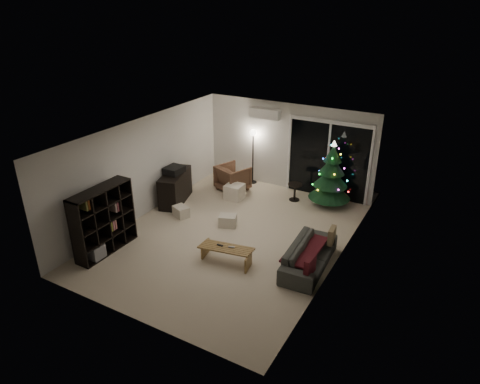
% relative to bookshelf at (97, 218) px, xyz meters
% --- Properties ---
extents(room, '(6.50, 7.51, 2.60)m').
position_rel_bookshelf_xyz_m(room, '(2.71, 3.33, 0.27)').
color(room, beige).
rests_on(room, ground).
extents(bookshelf, '(0.54, 1.53, 1.50)m').
position_rel_bookshelf_xyz_m(bookshelf, '(0.00, 0.00, 0.00)').
color(bookshelf, black).
rests_on(bookshelf, floor).
extents(media_cabinet, '(0.88, 1.43, 0.84)m').
position_rel_bookshelf_xyz_m(media_cabinet, '(0.00, 2.74, -0.33)').
color(media_cabinet, black).
rests_on(media_cabinet, floor).
extents(stereo, '(0.43, 0.50, 0.18)m').
position_rel_bookshelf_xyz_m(stereo, '(0.00, 2.74, 0.18)').
color(stereo, black).
rests_on(stereo, media_cabinet).
extents(armchair, '(1.03, 1.05, 0.75)m').
position_rel_bookshelf_xyz_m(armchair, '(0.97, 4.18, -0.38)').
color(armchair, '#562F23').
rests_on(armchair, floor).
extents(ottoman, '(0.48, 0.48, 0.42)m').
position_rel_bookshelf_xyz_m(ottoman, '(1.31, 3.68, -0.54)').
color(ottoman, beige).
rests_on(ottoman, floor).
extents(cardboard_box_a, '(0.47, 0.42, 0.28)m').
position_rel_bookshelf_xyz_m(cardboard_box_a, '(0.65, 2.09, -0.61)').
color(cardboard_box_a, beige).
rests_on(cardboard_box_a, floor).
extents(cardboard_box_b, '(0.50, 0.44, 0.29)m').
position_rel_bookshelf_xyz_m(cardboard_box_b, '(1.95, 2.25, -0.60)').
color(cardboard_box_b, beige).
rests_on(cardboard_box_b, floor).
extents(side_table, '(0.51, 0.51, 0.48)m').
position_rel_bookshelf_xyz_m(side_table, '(2.80, 4.41, -0.51)').
color(side_table, black).
rests_on(side_table, floor).
extents(floor_lamp, '(0.25, 0.25, 1.58)m').
position_rel_bookshelf_xyz_m(floor_lamp, '(1.22, 4.93, 0.04)').
color(floor_lamp, black).
rests_on(floor_lamp, floor).
extents(sofa, '(0.83, 1.88, 0.54)m').
position_rel_bookshelf_xyz_m(sofa, '(4.30, 1.58, -0.48)').
color(sofa, '#2C2D2B').
rests_on(sofa, floor).
extents(sofa_throw, '(0.57, 1.32, 0.04)m').
position_rel_bookshelf_xyz_m(sofa_throw, '(4.20, 1.58, -0.36)').
color(sofa_throw, '#591725').
rests_on(sofa_throw, sofa).
extents(cushion_a, '(0.14, 0.36, 0.35)m').
position_rel_bookshelf_xyz_m(cushion_a, '(4.55, 2.23, -0.26)').
color(cushion_a, '#8F755C').
rests_on(cushion_a, sofa).
extents(cushion_b, '(0.13, 0.36, 0.35)m').
position_rel_bookshelf_xyz_m(cushion_b, '(4.55, 0.93, -0.26)').
color(cushion_b, '#591725').
rests_on(cushion_b, sofa).
extents(coffee_table, '(1.17, 0.58, 0.35)m').
position_rel_bookshelf_xyz_m(coffee_table, '(2.72, 0.90, -0.57)').
color(coffee_table, brown).
rests_on(coffee_table, floor).
extents(remote_a, '(0.14, 0.04, 0.02)m').
position_rel_bookshelf_xyz_m(remote_a, '(2.57, 0.90, -0.39)').
color(remote_a, black).
rests_on(remote_a, coffee_table).
extents(remote_b, '(0.14, 0.08, 0.02)m').
position_rel_bookshelf_xyz_m(remote_b, '(2.82, 0.95, -0.39)').
color(remote_b, slate).
rests_on(remote_b, coffee_table).
extents(christmas_tree, '(1.23, 1.23, 1.81)m').
position_rel_bookshelf_xyz_m(christmas_tree, '(3.71, 4.63, 0.16)').
color(christmas_tree, '#13351E').
rests_on(christmas_tree, floor).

